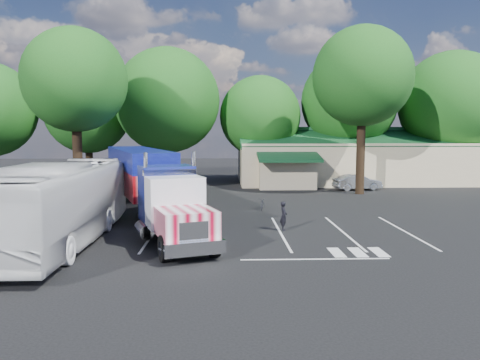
{
  "coord_description": "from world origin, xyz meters",
  "views": [
    {
      "loc": [
        0.33,
        -29.14,
        5.09
      ],
      "look_at": [
        1.4,
        0.56,
        2.0
      ],
      "focal_mm": 35.0,
      "sensor_mm": 36.0,
      "label": 1
    }
  ],
  "objects_px": {
    "woman": "(284,216)",
    "bicycle": "(263,203)",
    "semi_truck": "(145,178)",
    "tour_bus": "(61,204)",
    "silver_sedan": "(357,182)"
  },
  "relations": [
    {
      "from": "woman",
      "to": "bicycle",
      "type": "bearing_deg",
      "value": 3.49
    },
    {
      "from": "semi_truck",
      "to": "bicycle",
      "type": "height_order",
      "value": "semi_truck"
    },
    {
      "from": "semi_truck",
      "to": "tour_bus",
      "type": "height_order",
      "value": "semi_truck"
    },
    {
      "from": "woman",
      "to": "silver_sedan",
      "type": "bearing_deg",
      "value": -28.81
    },
    {
      "from": "bicycle",
      "to": "semi_truck",
      "type": "bearing_deg",
      "value": -153.23
    },
    {
      "from": "woman",
      "to": "bicycle",
      "type": "xyz_separation_m",
      "value": [
        -0.54,
        6.51,
        -0.34
      ]
    },
    {
      "from": "semi_truck",
      "to": "woman",
      "type": "relative_size",
      "value": 12.84
    },
    {
      "from": "semi_truck",
      "to": "woman",
      "type": "xyz_separation_m",
      "value": [
        7.71,
        -4.09,
        -1.59
      ]
    },
    {
      "from": "silver_sedan",
      "to": "bicycle",
      "type": "bearing_deg",
      "value": 127.01
    },
    {
      "from": "woman",
      "to": "tour_bus",
      "type": "bearing_deg",
      "value": 102.18
    },
    {
      "from": "semi_truck",
      "to": "tour_bus",
      "type": "distance_m",
      "value": 7.14
    },
    {
      "from": "semi_truck",
      "to": "woman",
      "type": "distance_m",
      "value": 8.87
    },
    {
      "from": "tour_bus",
      "to": "semi_truck",
      "type": "bearing_deg",
      "value": 67.39
    },
    {
      "from": "tour_bus",
      "to": "silver_sedan",
      "type": "distance_m",
      "value": 26.84
    },
    {
      "from": "woman",
      "to": "tour_bus",
      "type": "distance_m",
      "value": 10.78
    }
  ]
}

